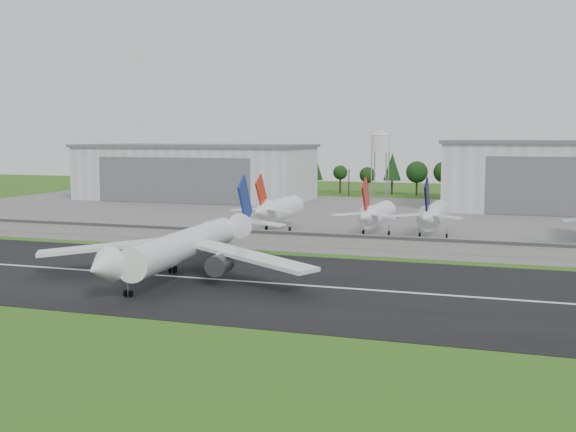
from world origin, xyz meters
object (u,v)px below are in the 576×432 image
(parked_jet_red_a, at_px, (276,209))
(parked_jet_navy, at_px, (433,215))
(main_airliner, at_px, (183,253))
(parked_jet_red_b, at_px, (375,214))

(parked_jet_red_a, relative_size, parked_jet_navy, 1.00)
(main_airliner, distance_m, parked_jet_red_b, 70.76)
(main_airliner, xyz_separation_m, parked_jet_red_a, (-5.14, 67.02, 1.49))
(parked_jet_navy, bearing_deg, main_airliner, -119.56)
(parked_jet_red_a, xyz_separation_m, parked_jet_navy, (43.15, -0.01, -0.10))
(main_airliner, height_order, parked_jet_navy, main_airliner)
(main_airliner, bearing_deg, parked_jet_navy, -123.91)
(parked_jet_red_a, distance_m, parked_jet_navy, 43.15)
(main_airliner, xyz_separation_m, parked_jet_navy, (38.01, 67.01, 1.39))
(main_airliner, relative_size, parked_jet_red_a, 1.89)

